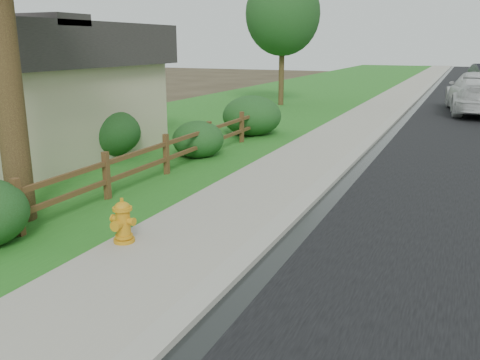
% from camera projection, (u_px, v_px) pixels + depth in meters
% --- Properties ---
extents(curb, '(0.40, 90.00, 0.12)m').
position_uv_depth(curb, '(423.00, 91.00, 35.75)').
color(curb, '#98968A').
rests_on(curb, ground).
extents(wet_gutter, '(0.50, 90.00, 0.00)m').
position_uv_depth(wet_gutter, '(429.00, 92.00, 35.62)').
color(wet_gutter, black).
rests_on(wet_gutter, road).
extents(sidewalk, '(2.20, 90.00, 0.10)m').
position_uv_depth(sidewalk, '(404.00, 91.00, 36.26)').
color(sidewalk, '#9B9887').
rests_on(sidewalk, ground).
extents(grass_strip, '(1.60, 90.00, 0.06)m').
position_uv_depth(grass_strip, '(377.00, 90.00, 37.02)').
color(grass_strip, '#215E1B').
rests_on(grass_strip, ground).
extents(lawn_near, '(9.00, 90.00, 0.04)m').
position_uv_depth(lawn_near, '(308.00, 88.00, 39.07)').
color(lawn_near, '#215E1B').
rests_on(lawn_near, ground).
extents(ranch_fence, '(0.12, 16.92, 1.10)m').
position_uv_depth(ranch_fence, '(139.00, 162.00, 11.97)').
color(ranch_fence, '#4C3719').
rests_on(ranch_fence, ground).
extents(fire_hydrant, '(0.49, 0.40, 0.77)m').
position_uv_depth(fire_hydrant, '(123.00, 222.00, 8.45)').
color(fire_hydrant, orange).
rests_on(fire_hydrant, sidewalk).
extents(white_suv, '(3.53, 7.19, 2.01)m').
position_uv_depth(white_suv, '(480.00, 93.00, 24.59)').
color(white_suv, silver).
rests_on(white_suv, road).
extents(shrub_b, '(2.67, 2.67, 1.47)m').
position_uv_depth(shrub_b, '(106.00, 133.00, 15.23)').
color(shrub_b, '#1D3F16').
rests_on(shrub_b, ground).
extents(shrub_c, '(1.91, 1.91, 1.11)m').
position_uv_depth(shrub_c, '(198.00, 139.00, 15.15)').
color(shrub_c, '#1D3F16').
rests_on(shrub_c, ground).
extents(shrub_d, '(2.85, 2.85, 1.48)m').
position_uv_depth(shrub_d, '(252.00, 116.00, 18.75)').
color(shrub_d, '#1D3F16').
rests_on(shrub_d, ground).
extents(tree_near_left, '(3.96, 3.96, 7.02)m').
position_uv_depth(tree_near_left, '(283.00, 14.00, 26.84)').
color(tree_near_left, '#352315').
rests_on(tree_near_left, ground).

